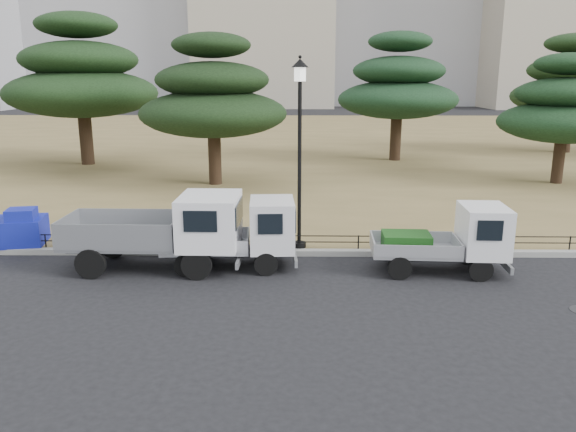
{
  "coord_description": "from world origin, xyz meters",
  "views": [
    {
      "loc": [
        0.22,
        -12.62,
        4.96
      ],
      "look_at": [
        0.0,
        2.0,
        1.3
      ],
      "focal_mm": 35.0,
      "sensor_mm": 36.0,
      "label": 1
    }
  ],
  "objects_px": {
    "truck_kei_rear": "(449,239)",
    "street_lamp": "(300,123)",
    "truck_kei_front": "(240,234)",
    "tarp_pile": "(16,230)",
    "truck_large": "(164,228)"
  },
  "relations": [
    {
      "from": "truck_kei_rear",
      "to": "street_lamp",
      "type": "relative_size",
      "value": 0.65
    },
    {
      "from": "truck_kei_rear",
      "to": "street_lamp",
      "type": "distance_m",
      "value": 5.05
    },
    {
      "from": "street_lamp",
      "to": "truck_kei_front",
      "type": "bearing_deg",
      "value": -139.48
    },
    {
      "from": "tarp_pile",
      "to": "truck_kei_rear",
      "type": "bearing_deg",
      "value": -8.45
    },
    {
      "from": "truck_kei_front",
      "to": "tarp_pile",
      "type": "distance_m",
      "value": 6.91
    },
    {
      "from": "street_lamp",
      "to": "truck_kei_rear",
      "type": "bearing_deg",
      "value": -22.94
    },
    {
      "from": "street_lamp",
      "to": "tarp_pile",
      "type": "distance_m",
      "value": 8.87
    },
    {
      "from": "truck_large",
      "to": "truck_kei_rear",
      "type": "xyz_separation_m",
      "value": [
        7.4,
        -0.17,
        -0.22
      ]
    },
    {
      "from": "truck_large",
      "to": "street_lamp",
      "type": "bearing_deg",
      "value": 23.3
    },
    {
      "from": "truck_kei_rear",
      "to": "street_lamp",
      "type": "bearing_deg",
      "value": 159.83
    },
    {
      "from": "tarp_pile",
      "to": "truck_large",
      "type": "bearing_deg",
      "value": -18.96
    },
    {
      "from": "truck_kei_front",
      "to": "truck_kei_rear",
      "type": "bearing_deg",
      "value": -6.5
    },
    {
      "from": "truck_kei_front",
      "to": "street_lamp",
      "type": "height_order",
      "value": "street_lamp"
    },
    {
      "from": "truck_large",
      "to": "tarp_pile",
      "type": "distance_m",
      "value": 5.06
    },
    {
      "from": "truck_kei_rear",
      "to": "tarp_pile",
      "type": "distance_m",
      "value": 12.29
    }
  ]
}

